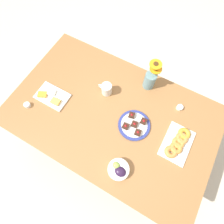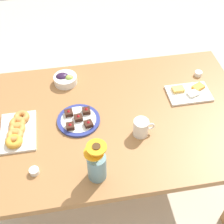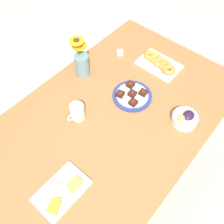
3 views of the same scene
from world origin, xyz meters
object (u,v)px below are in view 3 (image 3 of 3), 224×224
object	(u,v)px
grape_bowl	(185,119)
cheese_platter	(62,192)
dining_table	(112,124)
jam_cup_honey	(120,53)
flower_vase	(82,63)
croissant_platter	(159,63)
coffee_mug	(77,112)
dessert_plate	(132,95)

from	to	relation	value
grape_bowl	cheese_platter	world-z (taller)	grape_bowl
dining_table	jam_cup_honey	size ratio (longest dim) A/B	33.33
dining_table	cheese_platter	bearing A→B (deg)	12.20
grape_bowl	flower_vase	distance (m)	0.72
jam_cup_honey	grape_bowl	bearing A→B (deg)	72.95
dining_table	croissant_platter	bearing A→B (deg)	-176.98
dining_table	coffee_mug	size ratio (longest dim) A/B	13.61
coffee_mug	jam_cup_honey	xyz separation A→B (m)	(-0.57, -0.15, -0.04)
cheese_platter	croissant_platter	distance (m)	1.03
jam_cup_honey	coffee_mug	bearing A→B (deg)	15.09
grape_bowl	jam_cup_honey	distance (m)	0.67
dining_table	dessert_plate	bearing A→B (deg)	-178.67
grape_bowl	cheese_platter	distance (m)	0.77
grape_bowl	jam_cup_honey	world-z (taller)	grape_bowl
dining_table	flower_vase	bearing A→B (deg)	-110.21
croissant_platter	coffee_mug	bearing A→B (deg)	-10.28
coffee_mug	flower_vase	distance (m)	0.35
cheese_platter	grape_bowl	bearing A→B (deg)	162.46
flower_vase	jam_cup_honey	bearing A→B (deg)	166.98
grape_bowl	croissant_platter	xyz separation A→B (m)	(-0.28, -0.37, -0.01)
coffee_mug	cheese_platter	distance (m)	0.44
dessert_plate	jam_cup_honey	bearing A→B (deg)	-129.76
grape_bowl	croissant_platter	distance (m)	0.46
grape_bowl	jam_cup_honey	bearing A→B (deg)	-107.05
croissant_platter	jam_cup_honey	bearing A→B (deg)	-72.28
coffee_mug	jam_cup_honey	bearing A→B (deg)	-164.91
cheese_platter	dining_table	bearing A→B (deg)	-167.80
dessert_plate	cheese_platter	bearing A→B (deg)	9.23
dining_table	jam_cup_honey	distance (m)	0.54
croissant_platter	dining_table	bearing A→B (deg)	3.02
grape_bowl	cheese_platter	bearing A→B (deg)	-17.54
flower_vase	coffee_mug	bearing A→B (deg)	39.72
grape_bowl	cheese_platter	size ratio (longest dim) A/B	0.56
jam_cup_honey	flower_vase	distance (m)	0.32
jam_cup_honey	cheese_platter	bearing A→B (deg)	23.60
croissant_platter	flower_vase	xyz separation A→B (m)	(0.39, -0.34, 0.07)
dining_table	coffee_mug	world-z (taller)	coffee_mug
dining_table	cheese_platter	world-z (taller)	cheese_platter
flower_vase	dining_table	bearing A→B (deg)	69.79
dessert_plate	flower_vase	distance (m)	0.38
dining_table	jam_cup_honey	world-z (taller)	jam_cup_honey
coffee_mug	croissant_platter	distance (m)	0.67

